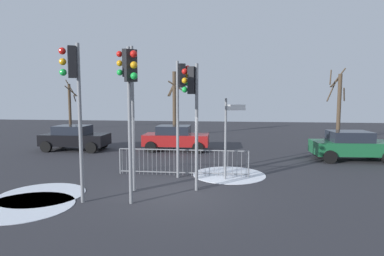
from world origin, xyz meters
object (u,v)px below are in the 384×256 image
direction_sign_post (227,134)px  bare_tree_centre (338,104)px  car_red_trailing (176,138)px  car_black_near (75,137)px  traffic_light_mid_right (74,87)px  traffic_light_mid_left (128,86)px  traffic_light_foreground_right (181,93)px  traffic_light_foreground_left (131,90)px  bare_tree_left (70,105)px  bare_tree_right (174,103)px  traffic_light_rear_right (192,98)px  car_green_mid (351,145)px

direction_sign_post → bare_tree_centre: bare_tree_centre is taller
car_red_trailing → car_black_near: 5.99m
traffic_light_mid_right → traffic_light_mid_left: bearing=-70.3°
traffic_light_foreground_right → traffic_light_foreground_left: traffic_light_foreground_left is taller
bare_tree_left → bare_tree_right: bare_tree_right is taller
traffic_light_mid_left → direction_sign_post: 4.14m
traffic_light_foreground_right → traffic_light_rear_right: (0.64, -1.65, -0.19)m
traffic_light_mid_left → traffic_light_foreground_left: bearing=-159.1°
traffic_light_mid_right → car_green_mid: (10.56, 7.65, -2.70)m
car_black_near → bare_tree_right: bare_tree_right is taller
car_red_trailing → bare_tree_left: size_ratio=0.81×
traffic_light_rear_right → traffic_light_mid_left: traffic_light_mid_left is taller
car_green_mid → traffic_light_foreground_right: bearing=-154.2°
car_black_near → bare_tree_left: bare_tree_left is taller
traffic_light_rear_right → traffic_light_mid_left: 2.16m
car_green_mid → bare_tree_right: bare_tree_right is taller
traffic_light_rear_right → bare_tree_centre: bare_tree_centre is taller
traffic_light_foreground_left → direction_sign_post: bearing=-168.3°
traffic_light_foreground_right → traffic_light_foreground_left: bearing=-42.1°
car_black_near → bare_tree_left: (-6.18, 11.40, 1.58)m
traffic_light_mid_right → traffic_light_rear_right: (3.28, 1.73, -0.33)m
car_red_trailing → direction_sign_post: bearing=-65.0°
car_black_near → bare_tree_right: bearing=57.0°
car_green_mid → bare_tree_left: 24.86m
traffic_light_foreground_right → car_black_near: (-7.24, 5.55, -2.56)m
traffic_light_foreground_right → car_black_near: 9.47m
car_red_trailing → car_black_near: size_ratio=1.00×
traffic_light_mid_right → bare_tree_centre: (12.11, 14.63, -0.84)m
traffic_light_foreground_left → car_red_trailing: size_ratio=1.20×
car_red_trailing → bare_tree_centre: 12.02m
traffic_light_foreground_right → bare_tree_left: bare_tree_left is taller
traffic_light_rear_right → car_black_near: size_ratio=1.12×
traffic_light_mid_right → bare_tree_right: 16.33m
traffic_light_foreground_left → traffic_light_mid_right: bearing=-37.4°
bare_tree_left → traffic_light_mid_right: bearing=-62.1°
traffic_light_rear_right → bare_tree_left: (-14.05, 18.60, -0.78)m
direction_sign_post → bare_tree_centre: bearing=47.0°
traffic_light_foreground_left → bare_tree_right: size_ratio=0.90×
traffic_light_mid_left → bare_tree_left: traffic_light_mid_left is taller
traffic_light_foreground_right → car_green_mid: size_ratio=1.17×
traffic_light_mid_right → car_black_near: traffic_light_mid_right is taller
bare_tree_left → traffic_light_foreground_left: bearing=-58.4°
traffic_light_foreground_right → traffic_light_foreground_left: size_ratio=0.98×
traffic_light_mid_left → traffic_light_foreground_left: traffic_light_mid_left is taller
traffic_light_foreground_left → car_green_mid: size_ratio=1.19×
traffic_light_rear_right → car_red_trailing: size_ratio=1.12×
traffic_light_foreground_right → direction_sign_post: 2.39m
traffic_light_foreground_left → bare_tree_centre: bare_tree_centre is taller
traffic_light_foreground_left → car_red_trailing: bearing=-126.1°
traffic_light_foreground_left → bare_tree_centre: (10.40, 14.61, -0.75)m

